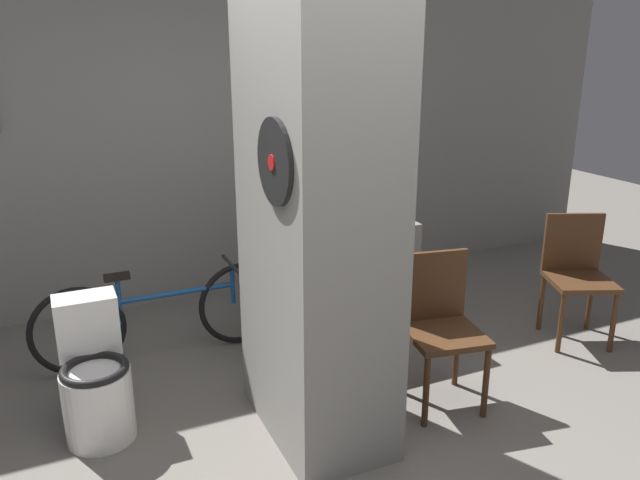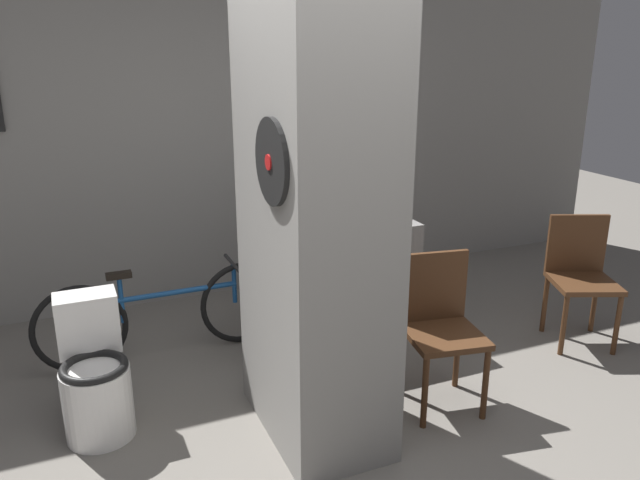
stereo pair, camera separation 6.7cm
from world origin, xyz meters
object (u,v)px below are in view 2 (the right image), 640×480
bottle_tall (308,212)px  toilet (95,378)px  chair_by_doorway (580,273)px  bicycle (165,313)px  chair_near_pillar (439,322)px

bottle_tall → toilet: bearing=-160.2°
chair_by_doorway → bottle_tall: (-1.79, 0.71, 0.46)m
chair_by_doorway → bicycle: bearing=-175.1°
toilet → chair_near_pillar: 1.95m
toilet → bottle_tall: bottle_tall is taller
chair_near_pillar → bottle_tall: 1.18m
bicycle → chair_near_pillar: bearing=-40.6°
bottle_tall → bicycle: bearing=169.7°
chair_near_pillar → chair_by_doorway: (1.37, 0.30, 0.00)m
toilet → chair_by_doorway: chair_by_doorway is taller
bicycle → chair_by_doorway: bearing=-17.9°
bicycle → bottle_tall: bottle_tall is taller
chair_near_pillar → bottle_tall: size_ratio=3.02×
toilet → bottle_tall: 1.69m
bicycle → bottle_tall: 1.18m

